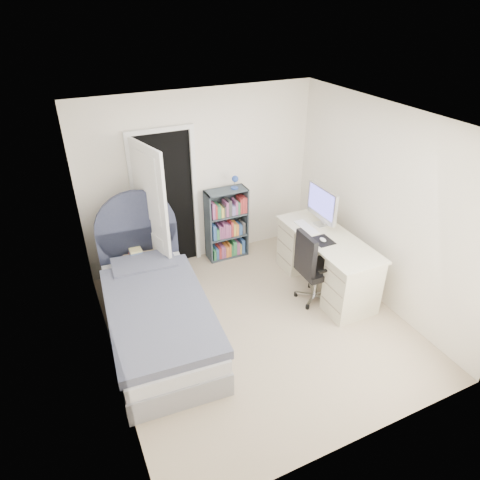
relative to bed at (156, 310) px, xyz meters
name	(u,v)px	position (x,y,z in m)	size (l,w,h in m)	color
room_shell	(259,236)	(1.14, -0.40, 0.93)	(3.50, 3.70, 2.60)	gray
door	(157,211)	(0.39, 1.12, 0.71)	(0.92, 0.81, 2.06)	black
bed	(156,310)	(0.00, 0.00, 0.00)	(1.24, 2.37, 1.41)	gray
nightstand	(140,260)	(0.05, 0.99, 0.10)	(0.43, 0.43, 0.63)	tan
floor_lamp	(152,246)	(0.26, 1.09, 0.21)	(0.18, 0.18, 1.29)	silver
bookcase	(227,226)	(1.44, 1.22, 0.20)	(0.62, 0.26, 1.31)	#39454E
desk	(326,260)	(2.32, -0.08, 0.12)	(0.65, 1.64, 1.34)	beige
office_chair	(313,265)	(1.98, -0.26, 0.24)	(0.52, 0.53, 1.02)	silver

